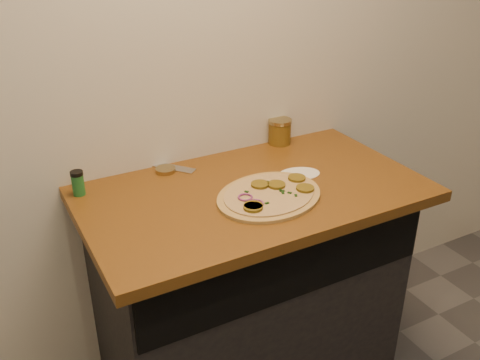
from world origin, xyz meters
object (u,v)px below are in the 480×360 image
pizza (269,195)px  salsa_jar (280,131)px  chefs_knife (149,162)px  spice_shaker (78,183)px

pizza → salsa_jar: bearing=53.8°
salsa_jar → chefs_knife: bearing=173.5°
chefs_knife → spice_shaker: size_ratio=3.15×
pizza → salsa_jar: size_ratio=4.51×
pizza → chefs_knife: pizza is taller
chefs_knife → spice_shaker: spice_shaker is taller
salsa_jar → spice_shaker: 0.85m
salsa_jar → spice_shaker: salsa_jar is taller
pizza → salsa_jar: 0.48m
spice_shaker → pizza: bearing=-30.4°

